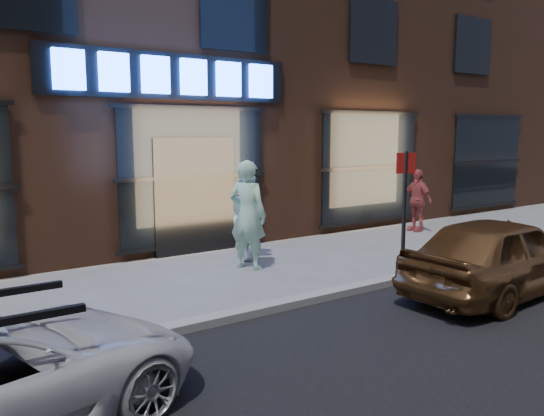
{
  "coord_description": "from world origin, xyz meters",
  "views": [
    {
      "loc": [
        -4.77,
        -5.99,
        2.53
      ],
      "look_at": [
        0.36,
        1.6,
        1.2
      ],
      "focal_mm": 35.0,
      "sensor_mm": 36.0,
      "label": 1
    }
  ],
  "objects_px": {
    "passerby": "(417,200)",
    "gold_sedan": "(501,255)",
    "man_cap": "(248,216)",
    "man_bowtie": "(248,215)",
    "sign_post": "(405,203)"
  },
  "relations": [
    {
      "from": "gold_sedan",
      "to": "sign_post",
      "type": "height_order",
      "value": "sign_post"
    },
    {
      "from": "man_bowtie",
      "to": "sign_post",
      "type": "height_order",
      "value": "sign_post"
    },
    {
      "from": "man_bowtie",
      "to": "man_cap",
      "type": "height_order",
      "value": "man_bowtie"
    },
    {
      "from": "passerby",
      "to": "man_cap",
      "type": "bearing_deg",
      "value": -87.46
    },
    {
      "from": "man_cap",
      "to": "gold_sedan",
      "type": "relative_size",
      "value": 0.46
    },
    {
      "from": "gold_sedan",
      "to": "man_bowtie",
      "type": "bearing_deg",
      "value": 31.17
    },
    {
      "from": "man_cap",
      "to": "gold_sedan",
      "type": "xyz_separation_m",
      "value": [
        1.98,
        -4.27,
        -0.23
      ]
    },
    {
      "from": "man_cap",
      "to": "gold_sedan",
      "type": "distance_m",
      "value": 4.71
    },
    {
      "from": "gold_sedan",
      "to": "man_cap",
      "type": "bearing_deg",
      "value": 21.9
    },
    {
      "from": "man_cap",
      "to": "gold_sedan",
      "type": "height_order",
      "value": "man_cap"
    },
    {
      "from": "man_cap",
      "to": "sign_post",
      "type": "height_order",
      "value": "sign_post"
    },
    {
      "from": "passerby",
      "to": "gold_sedan",
      "type": "height_order",
      "value": "passerby"
    },
    {
      "from": "man_cap",
      "to": "man_bowtie",
      "type": "bearing_deg",
      "value": 157.23
    },
    {
      "from": "man_cap",
      "to": "passerby",
      "type": "height_order",
      "value": "man_cap"
    },
    {
      "from": "passerby",
      "to": "gold_sedan",
      "type": "bearing_deg",
      "value": -33.8
    }
  ]
}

